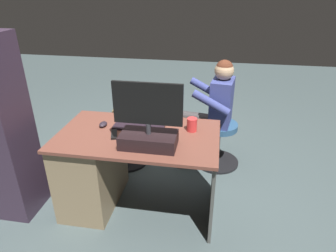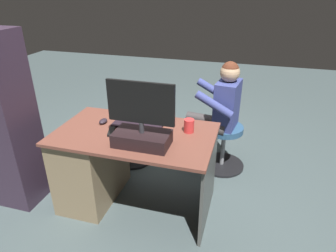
{
  "view_description": "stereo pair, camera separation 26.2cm",
  "coord_description": "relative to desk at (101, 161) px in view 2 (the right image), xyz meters",
  "views": [
    {
      "loc": [
        -0.59,
        2.37,
        1.81
      ],
      "look_at": [
        -0.19,
        0.05,
        0.66
      ],
      "focal_mm": 31.83,
      "sensor_mm": 36.0,
      "label": 1
    },
    {
      "loc": [
        -0.84,
        2.32,
        1.81
      ],
      "look_at": [
        -0.19,
        0.05,
        0.66
      ],
      "focal_mm": 31.83,
      "sensor_mm": 36.0,
      "label": 2
    }
  ],
  "objects": [
    {
      "name": "computer_mouse",
      "position": [
        -0.01,
        -0.09,
        0.35
      ],
      "size": [
        0.06,
        0.1,
        0.04
      ],
      "primitive_type": "ellipsoid",
      "color": "#271E27",
      "rests_on": "desk"
    },
    {
      "name": "visitor_chair",
      "position": [
        -0.98,
        -0.82,
        -0.11
      ],
      "size": [
        0.47,
        0.47,
        0.48
      ],
      "color": "black",
      "rests_on": "ground_plane"
    },
    {
      "name": "person",
      "position": [
        -0.88,
        -0.8,
        0.29
      ],
      "size": [
        0.58,
        0.52,
        1.14
      ],
      "color": "#394181",
      "rests_on": "ground_plane"
    },
    {
      "name": "teddy_bear",
      "position": [
        0.0,
        -0.68,
        0.25
      ],
      "size": [
        0.24,
        0.24,
        0.34
      ],
      "color": "#977B48",
      "rests_on": "office_chair_teddy"
    },
    {
      "name": "desk",
      "position": [
        0.0,
        0.0,
        0.0
      ],
      "size": [
        1.28,
        0.75,
        0.72
      ],
      "color": "brown",
      "rests_on": "ground_plane"
    },
    {
      "name": "notebook_binder",
      "position": [
        -0.46,
        0.09,
        0.34
      ],
      "size": [
        0.26,
        0.33,
        0.02
      ],
      "primitive_type": "cube",
      "rotation": [
        0.0,
        0.0,
        -0.13
      ],
      "color": "beige",
      "rests_on": "desk"
    },
    {
      "name": "cup",
      "position": [
        -0.74,
        -0.13,
        0.39
      ],
      "size": [
        0.08,
        0.08,
        0.11
      ],
      "primitive_type": "cylinder",
      "color": "red",
      "rests_on": "desk"
    },
    {
      "name": "tv_remote",
      "position": [
        -0.15,
        0.05,
        0.34
      ],
      "size": [
        0.09,
        0.16,
        0.02
      ],
      "primitive_type": "cube",
      "rotation": [
        0.0,
        0.0,
        0.31
      ],
      "color": "black",
      "rests_on": "desk"
    },
    {
      "name": "monitor",
      "position": [
        -0.46,
        0.16,
        0.47
      ],
      "size": [
        0.49,
        0.23,
        0.48
      ],
      "color": "black",
      "rests_on": "desk"
    },
    {
      "name": "ground_plane",
      "position": [
        -0.33,
        -0.36,
        -0.38
      ],
      "size": [
        10.0,
        10.0,
        0.0
      ],
      "primitive_type": "plane",
      "color": "#425051"
    },
    {
      "name": "equipment_rack",
      "position": [
        0.75,
        0.2,
        0.37
      ],
      "size": [
        0.44,
        0.36,
        1.5
      ],
      "primitive_type": "cube",
      "color": "#342637",
      "rests_on": "ground_plane"
    },
    {
      "name": "office_chair_teddy",
      "position": [
        0.0,
        -0.67,
        -0.11
      ],
      "size": [
        0.46,
        0.46,
        0.48
      ],
      "color": "black",
      "rests_on": "ground_plane"
    },
    {
      "name": "keyboard",
      "position": [
        -0.31,
        -0.1,
        0.34
      ],
      "size": [
        0.42,
        0.14,
        0.02
      ],
      "primitive_type": "cube",
      "color": "black",
      "rests_on": "desk"
    }
  ]
}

